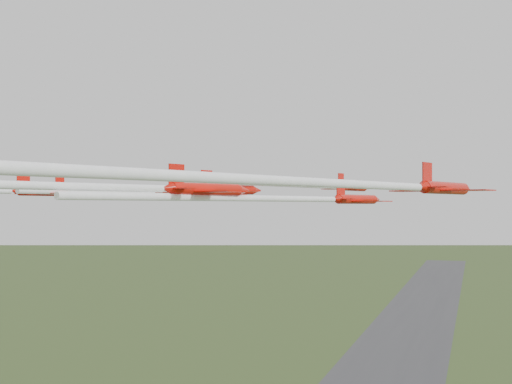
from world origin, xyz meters
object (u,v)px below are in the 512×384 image
(jet_lead, at_px, (326,186))
(jet_row2_right, at_px, (307,199))
(jet_row4_right, at_px, (73,186))
(jet_row2_left, at_px, (189,194))
(jet_row3_mid, at_px, (166,188))
(jet_row3_right, at_px, (368,185))
(jet_row3_left, at_px, (4,185))

(jet_lead, xyz_separation_m, jet_row2_right, (2.72, -24.44, -2.08))
(jet_row4_right, bearing_deg, jet_lead, 103.05)
(jet_row2_left, distance_m, jet_row3_mid, 22.53)
(jet_row3_mid, bearing_deg, jet_row2_left, 128.54)
(jet_row2_left, relative_size, jet_row3_mid, 0.94)
(jet_row2_left, xyz_separation_m, jet_row3_right, (31.02, -37.70, 0.04))
(jet_row3_mid, height_order, jet_row3_right, jet_row3_mid)
(jet_row3_mid, bearing_deg, jet_lead, 92.05)
(jet_lead, bearing_deg, jet_row3_mid, -93.26)
(jet_row4_right, bearing_deg, jet_row2_left, 123.42)
(jet_row2_right, height_order, jet_row3_left, jet_row3_left)
(jet_lead, height_order, jet_row2_right, jet_lead)
(jet_row3_left, distance_m, jet_row4_right, 44.03)
(jet_row3_mid, bearing_deg, jet_row2_right, 48.64)
(jet_row3_left, height_order, jet_row3_mid, jet_row3_left)
(jet_lead, xyz_separation_m, jet_row3_right, (13.04, -47.59, -1.18))
(jet_lead, relative_size, jet_row2_right, 0.82)
(jet_row2_left, distance_m, jet_row3_right, 48.82)
(jet_row3_left, height_order, jet_row3_right, jet_row3_left)
(jet_row4_right, bearing_deg, jet_row3_left, 155.56)
(jet_row2_left, height_order, jet_row2_right, jet_row2_left)
(jet_row3_left, height_order, jet_row4_right, jet_row3_left)
(jet_row2_left, height_order, jet_row4_right, jet_row2_left)
(jet_row2_right, distance_m, jet_row3_left, 41.92)
(jet_row2_left, xyz_separation_m, jet_row3_mid, (6.24, -21.65, 0.32))
(jet_row2_right, xyz_separation_m, jet_row3_right, (10.32, -23.15, 0.90))
(jet_lead, relative_size, jet_row2_left, 0.96)
(jet_lead, xyz_separation_m, jet_row3_left, (-39.15, -23.49, -0.13))
(jet_row3_mid, distance_m, jet_row3_right, 29.52)
(jet_lead, relative_size, jet_row3_left, 0.81)
(jet_row3_right, bearing_deg, jet_lead, 125.87)
(jet_row3_mid, relative_size, jet_row3_right, 0.78)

